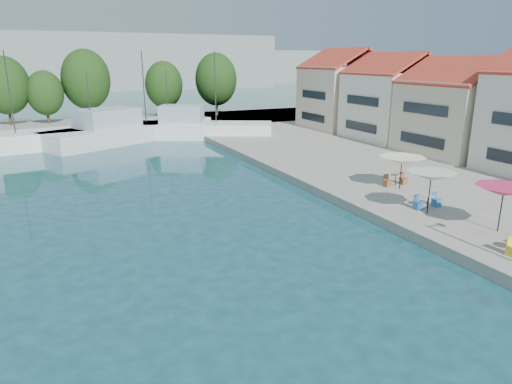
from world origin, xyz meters
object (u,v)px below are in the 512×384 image
umbrella_white (431,176)px  umbrella_cream (402,160)px  trawler_04 (199,129)px  umbrella_pink (504,191)px  trawler_03 (128,131)px

umbrella_white → umbrella_cream: (2.12, 4.61, -0.23)m
trawler_04 → umbrella_pink: bearing=-57.3°
trawler_04 → umbrella_white: trawler_04 is taller
trawler_04 → umbrella_pink: trawler_04 is taller
umbrella_white → umbrella_cream: size_ratio=0.87×
umbrella_pink → trawler_03: bearing=106.6°
umbrella_pink → umbrella_cream: (0.94, 8.17, -0.16)m
umbrella_pink → umbrella_white: bearing=108.2°
trawler_04 → umbrella_cream: (4.68, -28.52, 1.47)m
trawler_04 → umbrella_white: size_ratio=6.03×
trawler_03 → umbrella_white: (10.35, -35.02, 1.70)m
trawler_04 → trawler_03: bearing=-166.8°
umbrella_pink → trawler_04: bearing=95.8°
trawler_04 → umbrella_cream: trawler_04 is taller
trawler_03 → trawler_04: 8.02m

